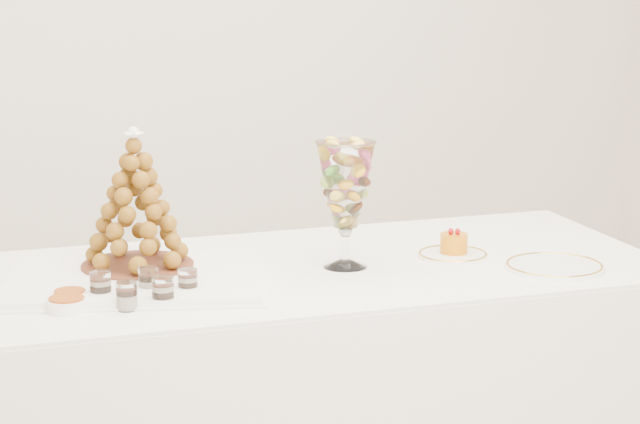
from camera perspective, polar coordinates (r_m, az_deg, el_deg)
name	(u,v)px	position (r m, az deg, el deg)	size (l,w,h in m)	color
buffet_table	(268,415)	(3.47, -2.38, -9.24)	(2.20, 0.97, 0.82)	white
lace_tray	(134,279)	(3.26, -8.50, -3.04)	(0.65, 0.49, 0.02)	white
macaron_vase	(346,186)	(3.33, 1.17, 1.19)	(0.16, 0.16, 0.34)	white
cake_plate	(453,255)	(3.50, 6.09, -1.97)	(0.20, 0.20, 0.01)	white
spare_plate	(554,267)	(3.42, 10.66, -2.47)	(0.27, 0.27, 0.01)	white
verrine_a	(101,286)	(3.11, -10.00, -3.35)	(0.05, 0.05, 0.07)	white
verrine_b	(148,281)	(3.14, -7.85, -3.16)	(0.05, 0.05, 0.07)	white
verrine_c	(188,282)	(3.12, -6.07, -3.21)	(0.05, 0.05, 0.07)	white
verrine_d	(127,296)	(3.02, -8.83, -3.81)	(0.05, 0.05, 0.07)	white
verrine_e	(163,292)	(3.04, -7.19, -3.64)	(0.05, 0.05, 0.07)	white
ramekin_back	(70,297)	(3.11, -11.36, -3.82)	(0.09, 0.09, 0.03)	white
ramekin_front	(67,305)	(3.04, -11.51, -4.18)	(0.10, 0.10, 0.03)	white
croquembouche	(135,199)	(3.30, -8.44, 0.58)	(0.30, 0.30, 0.37)	#5E2B18
mousse_cake	(454,243)	(3.50, 6.14, -1.41)	(0.08, 0.08, 0.07)	#CD7009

